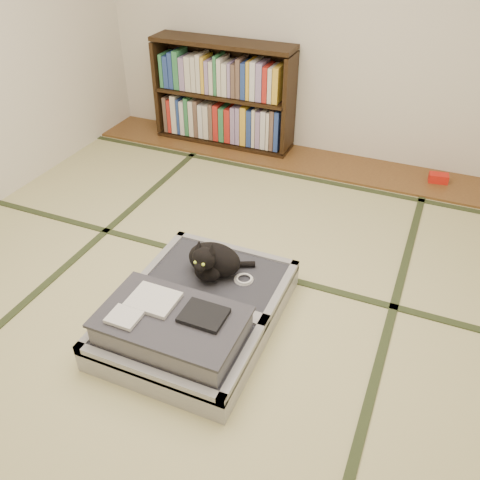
% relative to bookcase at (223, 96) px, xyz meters
% --- Properties ---
extents(floor, '(4.50, 4.50, 0.00)m').
position_rel_bookcase_xyz_m(floor, '(0.84, -2.07, -0.45)').
color(floor, '#C6BA84').
rests_on(floor, ground).
extents(wood_strip, '(4.00, 0.50, 0.02)m').
position_rel_bookcase_xyz_m(wood_strip, '(0.84, -0.07, -0.44)').
color(wood_strip, brown).
rests_on(wood_strip, ground).
extents(red_item, '(0.16, 0.11, 0.07)m').
position_rel_bookcase_xyz_m(red_item, '(1.93, -0.04, -0.40)').
color(red_item, red).
rests_on(red_item, wood_strip).
extents(room_shell, '(4.50, 4.50, 4.50)m').
position_rel_bookcase_xyz_m(room_shell, '(0.84, -2.07, 1.01)').
color(room_shell, white).
rests_on(room_shell, ground).
extents(tatami_borders, '(4.00, 4.50, 0.01)m').
position_rel_bookcase_xyz_m(tatami_borders, '(0.84, -1.58, -0.45)').
color(tatami_borders, '#2D381E').
rests_on(tatami_borders, ground).
extents(bookcase, '(1.27, 0.29, 0.92)m').
position_rel_bookcase_xyz_m(bookcase, '(0.00, 0.00, 0.00)').
color(bookcase, black).
rests_on(bookcase, wood_strip).
extents(suitcase, '(0.81, 1.08, 0.32)m').
position_rel_bookcase_xyz_m(suitcase, '(0.86, -2.28, -0.34)').
color(suitcase, '#A1A1A5').
rests_on(suitcase, floor).
extents(cat, '(0.36, 0.36, 0.29)m').
position_rel_bookcase_xyz_m(cat, '(0.84, -1.99, -0.19)').
color(cat, black).
rests_on(cat, suitcase).
extents(cable_coil, '(0.11, 0.11, 0.03)m').
position_rel_bookcase_xyz_m(cable_coil, '(1.02, -1.96, -0.28)').
color(cable_coil, white).
rests_on(cable_coil, suitcase).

